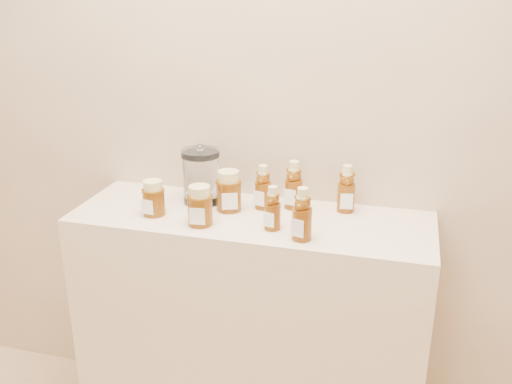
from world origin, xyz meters
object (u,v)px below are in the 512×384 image
(bear_bottle_back_left, at_px, (263,184))
(glass_canister, at_px, (201,174))
(bear_bottle_front_left, at_px, (273,205))
(honey_jar_left, at_px, (154,198))
(display_table, at_px, (251,331))

(bear_bottle_back_left, xyz_separation_m, glass_canister, (-0.22, -0.00, 0.02))
(bear_bottle_front_left, relative_size, honey_jar_left, 1.35)
(bear_bottle_back_left, height_order, honey_jar_left, bear_bottle_back_left)
(glass_canister, bearing_deg, bear_bottle_back_left, 1.02)
(display_table, distance_m, bear_bottle_front_left, 0.54)
(bear_bottle_front_left, bearing_deg, bear_bottle_back_left, 127.11)
(bear_bottle_back_left, bearing_deg, honey_jar_left, -142.12)
(honey_jar_left, distance_m, glass_canister, 0.19)
(display_table, distance_m, honey_jar_left, 0.60)
(bear_bottle_front_left, xyz_separation_m, glass_canister, (-0.29, 0.16, 0.02))
(bear_bottle_back_left, xyz_separation_m, honey_jar_left, (-0.34, -0.15, -0.03))
(honey_jar_left, xyz_separation_m, glass_canister, (0.11, 0.15, 0.04))
(display_table, height_order, honey_jar_left, honey_jar_left)
(honey_jar_left, bearing_deg, glass_canister, 62.84)
(display_table, xyz_separation_m, bear_bottle_back_left, (0.02, 0.08, 0.54))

